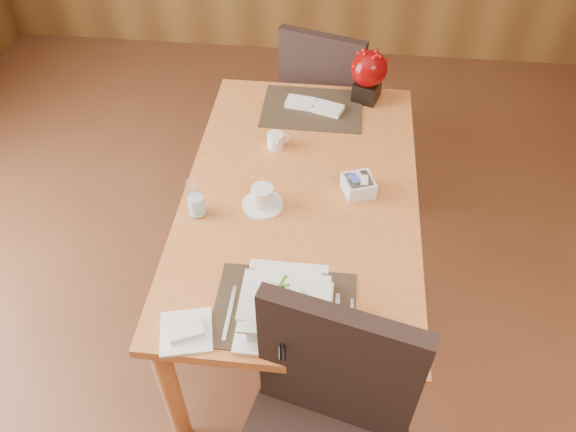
# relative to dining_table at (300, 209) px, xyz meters

# --- Properties ---
(ground) EXTENTS (6.00, 6.00, 0.00)m
(ground) POSITION_rel_dining_table_xyz_m (0.00, -0.60, -0.65)
(ground) COLOR brown
(ground) RESTS_ON ground
(dining_table) EXTENTS (0.90, 1.50, 0.75)m
(dining_table) POSITION_rel_dining_table_xyz_m (0.00, 0.00, 0.00)
(dining_table) COLOR #CD7539
(dining_table) RESTS_ON ground
(placemat_near) EXTENTS (0.45, 0.33, 0.01)m
(placemat_near) POSITION_rel_dining_table_xyz_m (0.00, -0.55, 0.10)
(placemat_near) COLOR black
(placemat_near) RESTS_ON dining_table
(placemat_far) EXTENTS (0.45, 0.33, 0.01)m
(placemat_far) POSITION_rel_dining_table_xyz_m (0.00, 0.55, 0.10)
(placemat_far) COLOR black
(placemat_far) RESTS_ON dining_table
(soup_setting) EXTENTS (0.29, 0.29, 0.12)m
(soup_setting) POSITION_rel_dining_table_xyz_m (0.01, -0.58, 0.16)
(soup_setting) COLOR silver
(soup_setting) RESTS_ON dining_table
(coffee_cup) EXTENTS (0.16, 0.16, 0.09)m
(coffee_cup) POSITION_rel_dining_table_xyz_m (-0.14, -0.09, 0.13)
(coffee_cup) COLOR silver
(coffee_cup) RESTS_ON dining_table
(water_glass) EXTENTS (0.08, 0.08, 0.15)m
(water_glass) POSITION_rel_dining_table_xyz_m (-0.37, -0.16, 0.17)
(water_glass) COLOR white
(water_glass) RESTS_ON dining_table
(creamer_jug) EXTENTS (0.12, 0.12, 0.06)m
(creamer_jug) POSITION_rel_dining_table_xyz_m (-0.13, 0.26, 0.13)
(creamer_jug) COLOR silver
(creamer_jug) RESTS_ON dining_table
(sugar_caddy) EXTENTS (0.14, 0.14, 0.07)m
(sugar_caddy) POSITION_rel_dining_table_xyz_m (0.22, 0.02, 0.13)
(sugar_caddy) COLOR silver
(sugar_caddy) RESTS_ON dining_table
(berry_decor) EXTENTS (0.16, 0.16, 0.24)m
(berry_decor) POSITION_rel_dining_table_xyz_m (0.24, 0.66, 0.23)
(berry_decor) COLOR black
(berry_decor) RESTS_ON dining_table
(napkins_far) EXTENTS (0.28, 0.16, 0.02)m
(napkins_far) POSITION_rel_dining_table_xyz_m (0.02, 0.55, 0.11)
(napkins_far) COLOR white
(napkins_far) RESTS_ON dining_table
(bread_plate) EXTENTS (0.19, 0.19, 0.01)m
(bread_plate) POSITION_rel_dining_table_xyz_m (-0.29, -0.67, 0.10)
(bread_plate) COLOR silver
(bread_plate) RESTS_ON dining_table
(far_chair) EXTENTS (0.56, 0.56, 0.97)m
(far_chair) POSITION_rel_dining_table_xyz_m (0.05, 0.94, -0.11)
(far_chair) COLOR black
(far_chair) RESTS_ON ground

